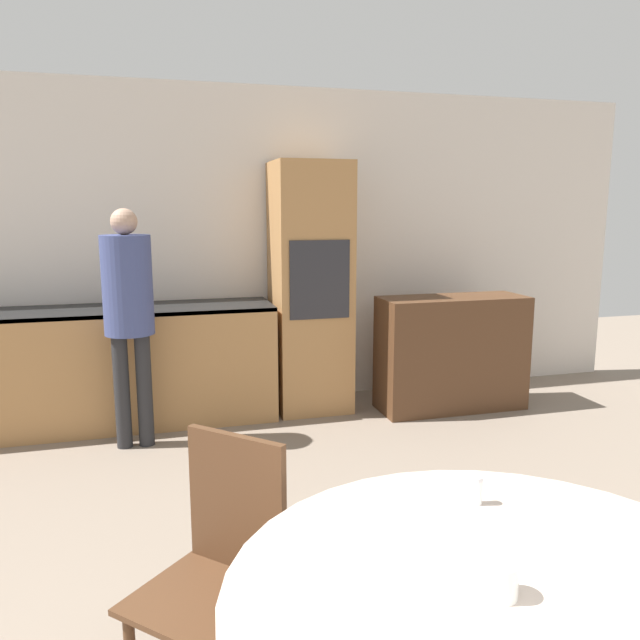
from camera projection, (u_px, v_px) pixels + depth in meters
wall_back at (243, 249)px, 5.16m from camera, size 7.06×0.05×2.60m
kitchen_counter at (84, 367)px, 4.65m from camera, size 2.83×0.60×0.90m
oven_unit at (310, 288)px, 5.02m from camera, size 0.59×0.59×1.99m
sideboard at (451, 353)px, 5.09m from camera, size 1.20×0.45×0.93m
chair_far_left at (220, 561)px, 2.03m from camera, size 0.57×0.57×0.91m
person_standing at (128, 302)px, 4.17m from camera, size 0.33×0.33×1.63m
cup at (501, 580)px, 1.42m from camera, size 0.08×0.08×0.08m
salt_shaker at (477, 490)px, 1.86m from camera, size 0.03×0.03×0.09m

